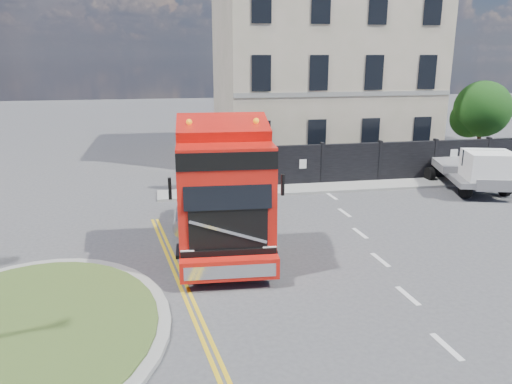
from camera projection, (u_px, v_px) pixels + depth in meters
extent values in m
plane|color=#424244|center=(286.00, 262.00, 15.55)|extent=(120.00, 120.00, 0.00)
cylinder|color=gray|center=(22.00, 333.00, 11.46)|extent=(6.80, 6.80, 0.12)
cylinder|color=#395421|center=(21.00, 330.00, 11.44)|extent=(6.20, 6.20, 0.05)
cube|color=black|center=(360.00, 163.00, 24.86)|extent=(18.00, 0.25, 2.00)
cube|color=silver|center=(512.00, 157.00, 26.35)|extent=(2.60, 0.12, 2.00)
cube|color=beige|center=(318.00, 66.00, 30.76)|extent=(12.00, 10.00, 11.00)
cylinder|color=#382619|center=(478.00, 143.00, 29.14)|extent=(0.24, 0.24, 2.40)
sphere|color=#193811|center=(483.00, 109.00, 28.60)|extent=(3.20, 3.20, 3.20)
sphere|color=#193811|center=(469.00, 119.00, 29.05)|extent=(2.20, 2.20, 2.20)
cube|color=gray|center=(366.00, 186.00, 24.26)|extent=(20.00, 1.60, 0.12)
cube|color=black|center=(222.00, 219.00, 17.01)|extent=(3.05, 6.98, 0.49)
cube|color=red|center=(225.00, 191.00, 14.79)|extent=(2.87, 2.97, 3.04)
cube|color=red|center=(222.00, 143.00, 15.55)|extent=(2.76, 1.13, 1.52)
cube|color=black|center=(228.00, 189.00, 13.35)|extent=(2.39, 0.20, 1.14)
cube|color=red|center=(230.00, 269.00, 13.60)|extent=(2.73, 0.54, 0.60)
cylinder|color=black|center=(187.00, 260.00, 14.30)|extent=(0.41, 1.15, 1.13)
cylinder|color=gray|center=(187.00, 260.00, 14.30)|extent=(0.42, 0.64, 0.62)
cylinder|color=black|center=(268.00, 256.00, 14.58)|extent=(0.41, 1.15, 1.13)
cylinder|color=gray|center=(268.00, 256.00, 14.58)|extent=(0.42, 0.64, 0.62)
cylinder|color=black|center=(188.00, 217.00, 17.98)|extent=(0.41, 1.15, 1.13)
cylinder|color=gray|center=(188.00, 217.00, 17.98)|extent=(0.42, 0.64, 0.62)
cylinder|color=black|center=(252.00, 215.00, 18.26)|extent=(0.41, 1.15, 1.13)
cylinder|color=gray|center=(252.00, 215.00, 18.26)|extent=(0.42, 0.64, 0.62)
cylinder|color=black|center=(188.00, 207.00, 19.22)|extent=(0.41, 1.15, 1.13)
cylinder|color=gray|center=(188.00, 207.00, 19.22)|extent=(0.42, 0.64, 0.62)
cylinder|color=black|center=(248.00, 205.00, 19.50)|extent=(0.41, 1.15, 1.13)
cylinder|color=gray|center=(248.00, 205.00, 19.50)|extent=(0.42, 0.64, 0.62)
cube|color=slate|center=(466.00, 174.00, 23.84)|extent=(3.25, 5.34, 0.26)
cube|color=white|center=(488.00, 167.00, 22.18)|extent=(2.41, 2.33, 1.35)
cylinder|color=black|center=(465.00, 190.00, 22.29)|extent=(0.26, 0.73, 0.73)
cylinder|color=black|center=(505.00, 188.00, 22.63)|extent=(0.26, 0.73, 0.73)
cylinder|color=black|center=(430.00, 174.00, 25.24)|extent=(0.26, 0.73, 0.73)
cylinder|color=black|center=(465.00, 173.00, 25.59)|extent=(0.26, 0.73, 0.73)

